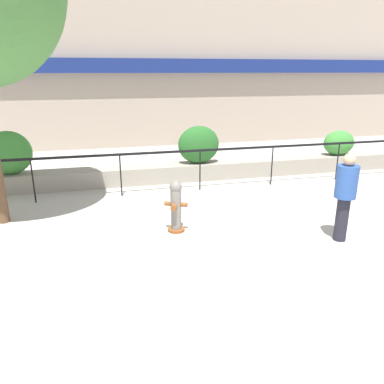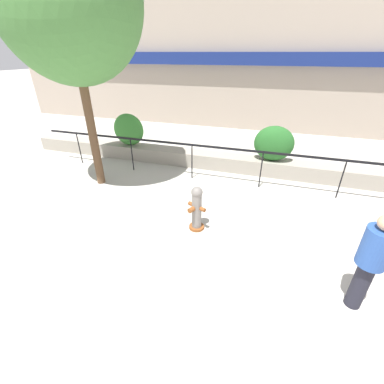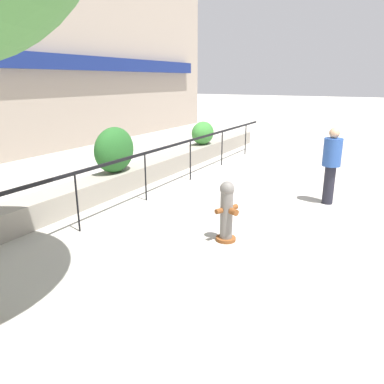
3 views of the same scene
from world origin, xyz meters
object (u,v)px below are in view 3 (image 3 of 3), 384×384
hedge_bush_2 (203,133)px  pedestrian (331,161)px  hedge_bush_1 (114,150)px  fire_hydrant (227,211)px

hedge_bush_2 → pedestrian: (-3.23, -4.88, 0.08)m
hedge_bush_1 → hedge_bush_2: 4.79m
hedge_bush_1 → pedestrian: (1.56, -4.88, -0.07)m
fire_hydrant → pedestrian: size_ratio=0.62×
hedge_bush_1 → fire_hydrant: (-1.46, -3.68, -0.51)m
fire_hydrant → hedge_bush_2: bearing=30.4°
hedge_bush_1 → pedestrian: size_ratio=0.72×
hedge_bush_1 → fire_hydrant: bearing=-111.7°
hedge_bush_1 → pedestrian: bearing=-72.3°
hedge_bush_1 → fire_hydrant: hedge_bush_1 is taller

